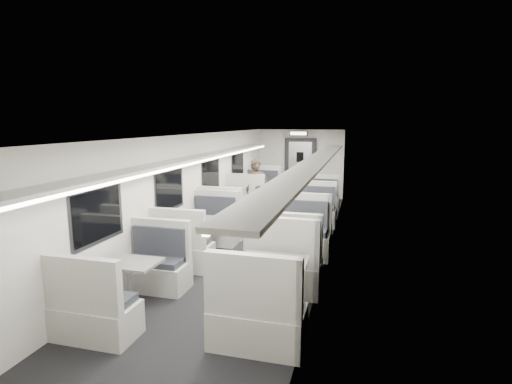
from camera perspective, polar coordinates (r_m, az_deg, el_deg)
The scene contains 19 objects.
room at distance 8.37m, azimuth 0.09°, elevation -0.06°, with size 3.24×12.24×2.64m.
booth_left_a at distance 12.07m, azimuth -0.24°, elevation -0.70°, with size 1.16×2.36×1.26m.
booth_left_b at distance 10.17m, azimuth -3.27°, elevation -2.85°, with size 1.12×2.27×1.21m.
booth_left_c at distance 8.20m, azimuth -8.07°, elevation -6.21°, with size 1.07×2.16×1.16m.
booth_left_d at distance 6.10m, azimuth -17.61°, elevation -12.56°, with size 1.03×2.08×1.11m.
booth_right_a at distance 11.72m, azimuth 9.23°, elevation -1.51°, with size 0.97×1.96×1.05m.
booth_right_b at distance 9.68m, azimuth 7.95°, elevation -3.72°, with size 1.05×2.14×1.14m.
booth_right_c at distance 7.21m, azimuth 5.35°, elevation -8.16°, with size 1.16×2.35×1.26m.
booth_right_d at distance 5.70m, azimuth 2.46°, elevation -13.30°, with size 1.13×2.28×1.22m.
passenger at distance 10.92m, azimuth 0.07°, elevation 0.33°, with size 0.60×0.40×1.66m, color black.
window_a at distance 12.00m, azimuth -2.59°, elevation 3.71°, with size 0.02×1.18×0.84m, color black.
window_b at distance 9.94m, azimuth -6.43°, elevation 2.35°, with size 0.02×1.18×0.84m, color black.
window_c at distance 7.96m, azimuth -12.21°, elevation 0.28°, with size 0.02×1.18×0.84m, color black.
window_d at distance 6.13m, azimuth -21.63°, elevation -3.09°, with size 0.02×1.18×0.84m, color black.
luggage_rack_left at distance 8.41m, azimuth -8.69°, elevation 4.79°, with size 0.46×10.40×0.09m.
luggage_rack_right at distance 7.75m, azimuth 8.45°, elevation 4.37°, with size 0.46×10.40×0.09m.
vestibule_door at distance 14.15m, azimuth 6.31°, elevation 3.35°, with size 1.10×0.13×2.10m.
exit_sign at distance 13.58m, azimuth 6.09°, elevation 8.33°, with size 0.62×0.12×0.16m.
wall_notice at distance 14.00m, azimuth 9.38°, elevation 5.10°, with size 0.32×0.02×0.40m, color silver.
Camera 1 is at (2.13, -7.97, 2.66)m, focal length 28.00 mm.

